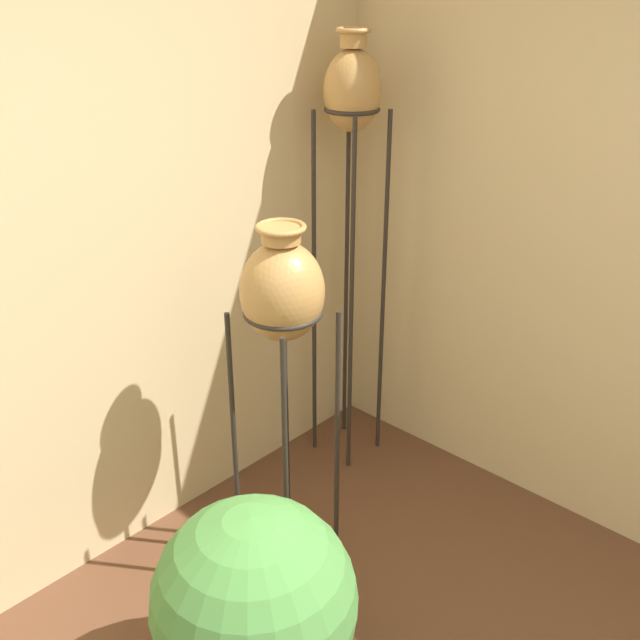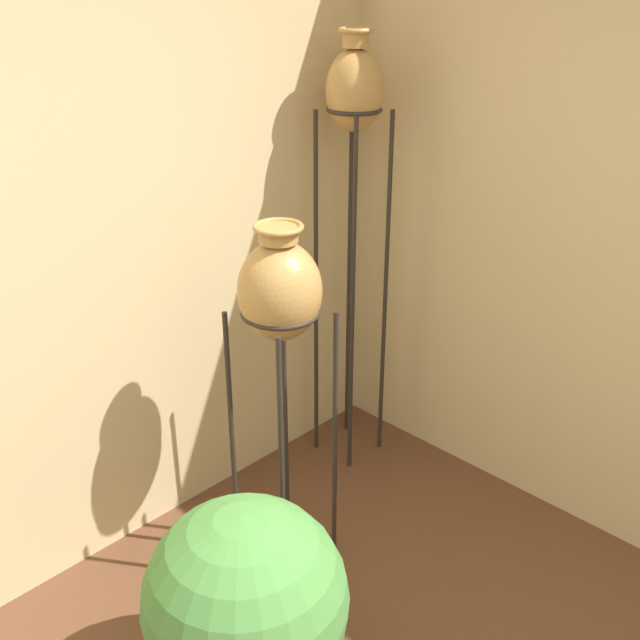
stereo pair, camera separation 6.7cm
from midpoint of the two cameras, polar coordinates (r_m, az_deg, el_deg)
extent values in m
cylinder|color=#28231E|center=(3.33, 3.07, 0.77)|extent=(0.02, 0.02, 1.69)
cylinder|color=#28231E|center=(3.49, 5.55, 1.88)|extent=(0.02, 0.02, 1.69)
cylinder|color=#28231E|center=(3.47, 0.25, 1.87)|extent=(0.02, 0.02, 1.69)
cylinder|color=#28231E|center=(3.63, 2.76, 2.90)|extent=(0.02, 0.02, 1.69)
torus|color=#28231E|center=(3.24, 3.24, 15.72)|extent=(0.24, 0.24, 0.02)
ellipsoid|color=#B28447|center=(3.23, 3.28, 17.04)|extent=(0.24, 0.24, 0.34)
cylinder|color=#B28447|center=(3.20, 3.37, 20.60)|extent=(0.11, 0.11, 0.07)
torus|color=#B28447|center=(3.20, 3.39, 21.19)|extent=(0.14, 0.14, 0.02)
cylinder|color=#28231E|center=(2.80, -2.22, -11.47)|extent=(0.02, 0.02, 1.11)
cylinder|color=#28231E|center=(2.97, 1.81, -9.11)|extent=(0.02, 0.02, 1.11)
cylinder|color=#28231E|center=(2.98, -6.06, -9.12)|extent=(0.02, 0.02, 1.11)
cylinder|color=#28231E|center=(3.13, -2.05, -7.04)|extent=(0.02, 0.02, 1.11)
torus|color=#28231E|center=(2.69, -2.32, 0.61)|extent=(0.29, 0.29, 0.02)
ellipsoid|color=#B28447|center=(2.66, -2.35, 2.23)|extent=(0.30, 0.30, 0.37)
cylinder|color=#B28447|center=(2.58, -2.43, 6.53)|extent=(0.14, 0.14, 0.05)
torus|color=#B28447|center=(2.57, -2.44, 7.08)|extent=(0.18, 0.18, 0.02)
sphere|color=#47843D|center=(2.46, -4.84, -20.42)|extent=(0.64, 0.64, 0.64)
camera|label=1|loc=(0.03, -89.38, 0.30)|focal=42.00mm
camera|label=2|loc=(0.03, 90.62, -0.30)|focal=42.00mm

